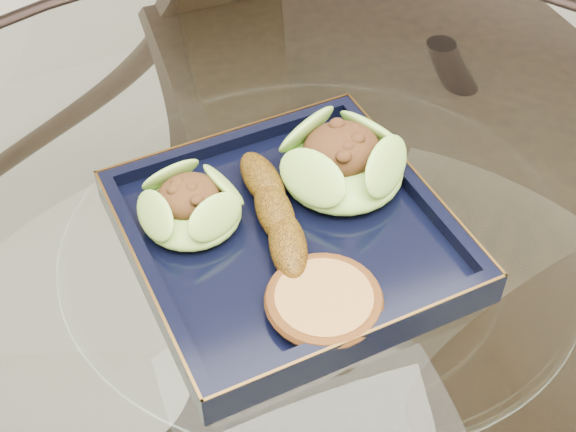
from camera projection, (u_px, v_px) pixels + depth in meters
name	position (u px, v px, depth m)	size (l,w,h in m)	color
dining_table	(314.00, 381.00, 0.82)	(1.13, 1.13, 0.77)	white
dining_chair	(359.00, 100.00, 1.14)	(0.46, 0.46, 1.06)	black
navy_plate	(288.00, 239.00, 0.72)	(0.27, 0.27, 0.02)	black
lettuce_wrap_left	(191.00, 208.00, 0.71)	(0.09, 0.09, 0.03)	olive
lettuce_wrap_right	(342.00, 164.00, 0.74)	(0.11, 0.11, 0.04)	#59912A
roasted_plantain	(275.00, 211.00, 0.71)	(0.15, 0.03, 0.03)	#66400A
crumb_patty	(324.00, 302.00, 0.65)	(0.08, 0.08, 0.02)	#AA7838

